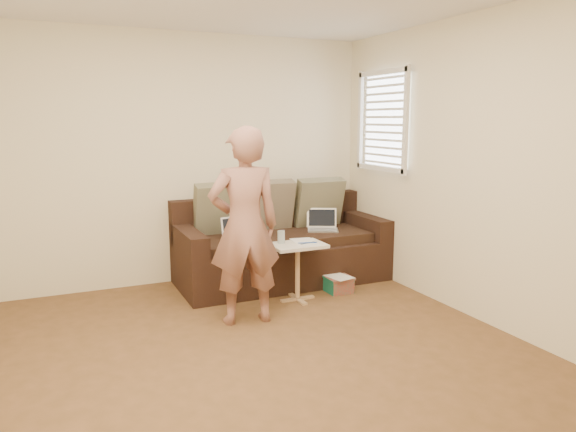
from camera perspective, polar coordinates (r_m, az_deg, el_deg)
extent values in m
plane|color=brown|center=(4.00, -2.29, -15.26)|extent=(4.50, 4.50, 0.00)
plane|color=beige|center=(5.77, -10.82, 5.87)|extent=(4.00, 0.00, 4.00)
plane|color=beige|center=(1.78, 25.65, -4.41)|extent=(4.00, 0.00, 4.00)
plane|color=beige|center=(4.75, 20.64, 4.50)|extent=(0.00, 4.50, 4.50)
imported|color=#9B5855|center=(4.52, -4.63, -1.09)|extent=(0.65, 0.47, 1.67)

